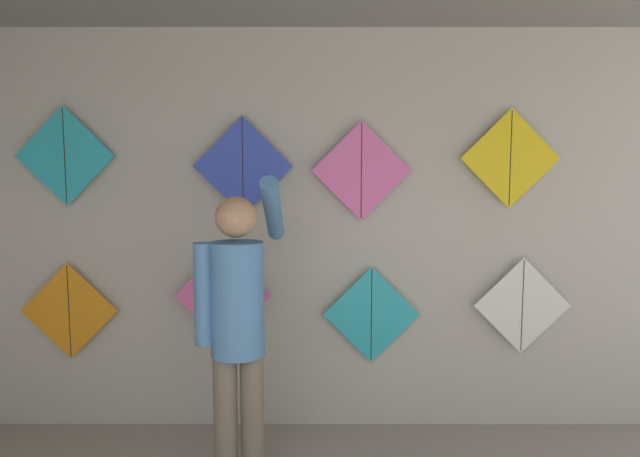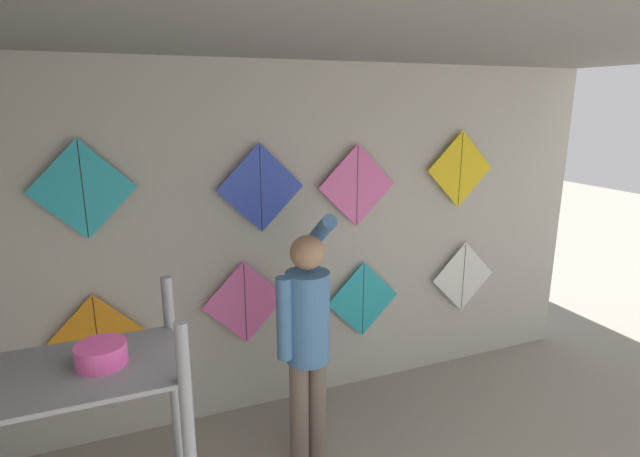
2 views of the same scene
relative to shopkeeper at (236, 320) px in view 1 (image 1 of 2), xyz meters
The scene contains 10 objects.
back_panel 0.98m from the shopkeeper, 70.20° to the left, with size 5.51×0.06×2.80m, color #BCB7AD.
shopkeeper is the anchor object (origin of this frame).
kite_0 1.52m from the shopkeeper, 149.84° to the left, with size 0.68×0.01×0.68m.
kite_1 0.80m from the shopkeeper, 106.99° to the left, with size 0.68×0.01×0.68m.
kite_2 1.12m from the shopkeeper, 43.30° to the left, with size 0.68×0.01×0.68m.
kite_3 2.02m from the shopkeeper, 22.22° to the left, with size 0.68×0.01×0.68m.
kite_4 1.76m from the shopkeeper, 149.44° to the left, with size 0.68×0.01×0.68m.
kite_5 1.15m from the shopkeeper, 95.96° to the left, with size 0.68×0.01×0.68m.
kite_6 1.34m from the shopkeeper, 46.21° to the left, with size 0.68×0.01×0.68m.
kite_7 2.11m from the shopkeeper, 23.58° to the left, with size 0.68×0.01×0.68m.
Camera 1 is at (0.14, 0.26, 1.76)m, focal length 28.00 mm.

